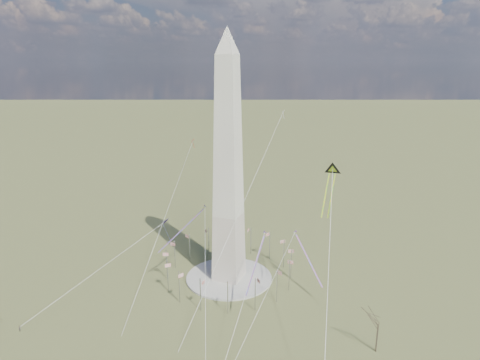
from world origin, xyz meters
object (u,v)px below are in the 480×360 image
at_px(tree_near, 379,322).
at_px(person_west, 20,328).
at_px(kite_delta_black, 332,172).
at_px(washington_monument, 228,168).

xyz_separation_m(tree_near, person_west, (-113.03, -34.39, -9.62)).
relative_size(tree_near, person_west, 7.67).
xyz_separation_m(tree_near, kite_delta_black, (-22.02, 30.16, 38.42)).
relative_size(tree_near, kite_delta_black, 0.77).
distance_m(tree_near, kite_delta_black, 53.57).
distance_m(washington_monument, person_west, 91.89).
height_order(washington_monument, kite_delta_black, washington_monument).
relative_size(washington_monument, tree_near, 6.74).
bearing_deg(kite_delta_black, person_west, 31.68).
distance_m(tree_near, person_west, 118.53).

